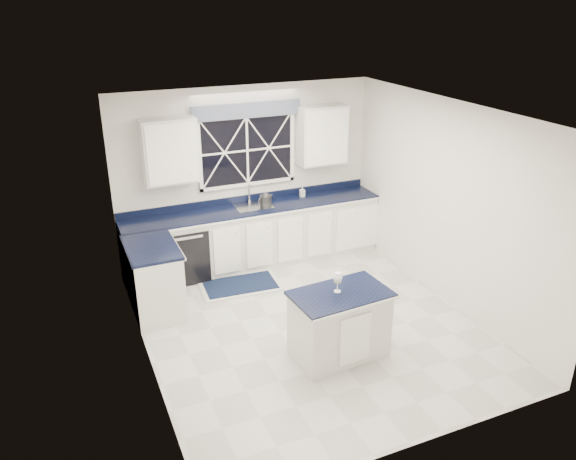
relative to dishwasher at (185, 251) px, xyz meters
name	(u,v)px	position (x,y,z in m)	size (l,w,h in m)	color
ground	(309,325)	(1.10, -1.95, -0.41)	(4.50, 4.50, 0.00)	beige
back_wall	(247,175)	(1.10, 0.30, 0.94)	(4.00, 0.10, 2.70)	silver
base_cabinets	(238,244)	(0.77, -0.17, 0.04)	(3.99, 1.60, 0.90)	silver
countertop	(254,208)	(1.10, 0.00, 0.51)	(3.98, 0.64, 0.04)	black
dishwasher	(185,251)	(0.00, 0.00, 0.00)	(0.60, 0.58, 0.82)	black
window	(247,145)	(1.10, 0.25, 1.42)	(1.65, 0.09, 1.26)	black
upper_cabinets	(250,142)	(1.10, 0.13, 1.49)	(3.10, 0.34, 0.90)	silver
faucet	(250,193)	(1.10, 0.19, 0.69)	(0.05, 0.20, 0.30)	#B1B1B3
island	(339,324)	(1.15, -2.64, 0.00)	(1.14, 0.74, 0.82)	silver
rug	(240,285)	(0.64, -0.60, -0.40)	(1.19, 0.78, 0.02)	beige
kettle	(266,199)	(1.29, 0.03, 0.63)	(0.28, 0.23, 0.21)	#303032
wine_glass	(338,279)	(1.13, -2.60, 0.57)	(0.10, 0.10, 0.24)	white
soap_bottle	(302,192)	(1.96, 0.14, 0.61)	(0.08, 0.08, 0.17)	silver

